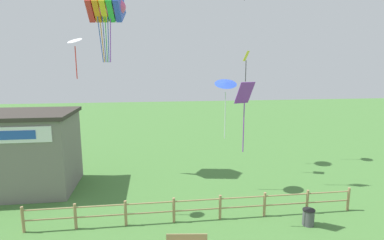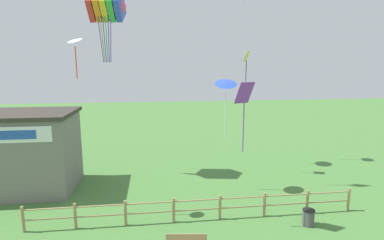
{
  "view_description": "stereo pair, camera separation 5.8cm",
  "coord_description": "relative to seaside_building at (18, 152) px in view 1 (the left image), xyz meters",
  "views": [
    {
      "loc": [
        -2.15,
        -6.33,
        7.79
      ],
      "look_at": [
        0.0,
        9.66,
        4.87
      ],
      "focal_mm": 28.0,
      "sensor_mm": 36.0,
      "label": 1
    },
    {
      "loc": [
        -2.09,
        -6.34,
        7.79
      ],
      "look_at": [
        0.0,
        9.66,
        4.87
      ],
      "focal_mm": 28.0,
      "sensor_mm": 36.0,
      "label": 2
    }
  ],
  "objects": [
    {
      "name": "trash_bin",
      "position": [
        15.92,
        -6.49,
        -2.11
      ],
      "size": [
        0.61,
        0.61,
        0.82
      ],
      "color": "#4C4C51",
      "rests_on": "ground_plane"
    },
    {
      "name": "kite_rainbow_parafoil",
      "position": [
        5.45,
        2.47,
        9.17
      ],
      "size": [
        2.97,
        2.45,
        4.71
      ],
      "color": "#E54C8C"
    },
    {
      "name": "kite_white_delta",
      "position": [
        4.72,
        -3.74,
        6.37
      ],
      "size": [
        0.99,
        0.98,
        2.03
      ],
      "color": "white"
    },
    {
      "name": "wooden_fence",
      "position": [
        10.53,
        -5.32,
        -1.79
      ],
      "size": [
        16.8,
        0.14,
        1.3
      ],
      "color": "#9E7F56",
      "rests_on": "ground_plane"
    },
    {
      "name": "kite_blue_delta",
      "position": [
        12.81,
        -1.6,
        4.17
      ],
      "size": [
        1.48,
        1.42,
        3.73
      ],
      "color": "blue"
    },
    {
      "name": "kite_purple_streamer",
      "position": [
        12.59,
        -6.08,
        3.65
      ],
      "size": [
        0.94,
        0.77,
        3.3
      ],
      "color": "purple"
    },
    {
      "name": "kite_yellow_diamond",
      "position": [
        14.96,
        1.29,
        5.63
      ],
      "size": [
        0.57,
        0.63,
        2.11
      ],
      "color": "yellow"
    },
    {
      "name": "seaside_building",
      "position": [
        0.0,
        0.0,
        0.0
      ],
      "size": [
        6.91,
        4.67,
        5.01
      ],
      "color": "slate",
      "rests_on": "ground_plane"
    }
  ]
}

